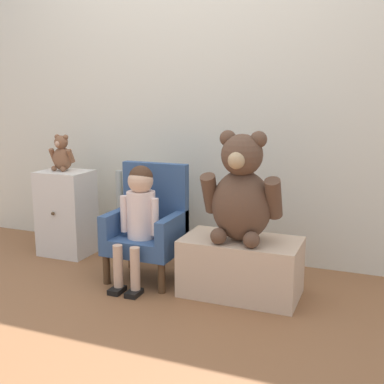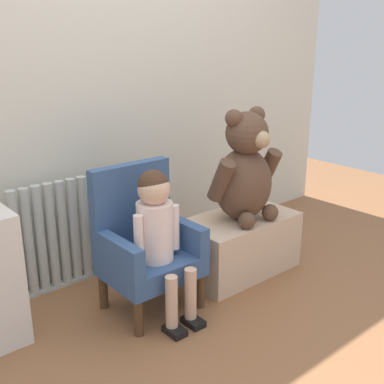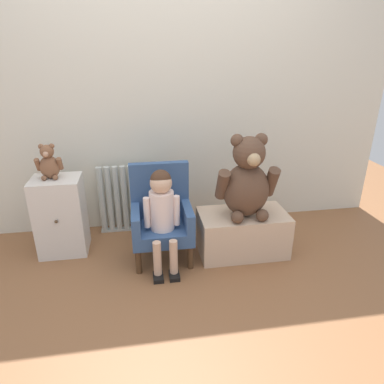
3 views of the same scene
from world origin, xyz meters
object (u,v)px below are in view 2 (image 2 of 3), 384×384
Objects in this scene: child_armchair at (145,243)px; child_figure at (158,224)px; radiator at (58,236)px; large_teddy_bear at (245,172)px; low_bench at (239,244)px.

child_figure is at bearing -90.00° from child_armchair.
radiator is at bearing 118.94° from child_armchair.
child_armchair is 1.16× the size of large_teddy_bear.
large_teddy_bear is (0.61, 0.04, 0.13)m from child_figure.
child_figure reaches higher than child_armchair.
low_bench is 1.08× the size of large_teddy_bear.
large_teddy_bear is at bearing -31.07° from radiator.
large_teddy_bear is at bearing -6.79° from child_armchair.
radiator is 1.04m from large_teddy_bear.
child_armchair reaches higher than low_bench.
child_figure is at bearing -66.22° from radiator.
large_teddy_bear is at bearing -85.28° from low_bench.
child_armchair is (0.24, -0.44, 0.04)m from radiator.
radiator is at bearing 113.78° from child_figure.
radiator is 0.51m from child_armchair.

